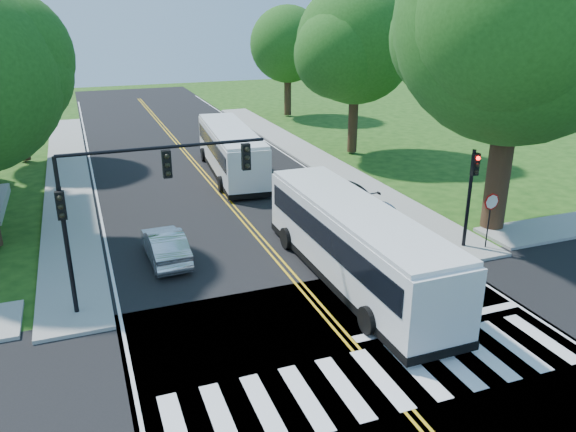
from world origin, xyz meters
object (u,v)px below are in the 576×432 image
signal_ne (471,186)px  bus_lead (354,242)px  signal_nw (134,190)px  suv (345,204)px  dark_sedan (343,194)px  hatchback (165,245)px  bus_follow (231,150)px

signal_ne → bus_lead: signal_ne is taller
signal_nw → suv: bearing=26.9°
dark_sedan → hatchback: bearing=14.5°
bus_lead → signal_nw: bearing=-7.1°
signal_nw → bus_lead: bearing=-6.9°
bus_lead → suv: (2.81, 6.44, -0.90)m
bus_lead → dark_sedan: (3.57, 8.21, -0.95)m
hatchback → dark_sedan: bearing=-161.8°
signal_nw → suv: 12.61m
bus_follow → suv: bus_follow is taller
signal_nw → bus_lead: signal_nw is taller
signal_ne → bus_follow: bearing=112.9°
bus_lead → hatchback: bus_lead is taller
bus_follow → dark_sedan: (3.99, -8.22, -0.90)m
signal_ne → bus_lead: (-6.10, -0.98, -1.32)m
signal_nw → signal_ne: (14.06, 0.01, -1.41)m
bus_follow → hatchback: bearing=67.3°
bus_lead → hatchback: 8.05m
hatchback → suv: bearing=-170.2°
dark_sedan → bus_follow: bearing=-69.6°
signal_nw → bus_lead: (7.96, -0.97, -2.73)m
signal_nw → bus_follow: signal_nw is taller
suv → hatchback: bearing=-7.6°
signal_nw → bus_follow: size_ratio=0.61×
bus_lead → suv: bearing=-113.8°
signal_ne → bus_follow: (-6.51, 15.44, -1.37)m
signal_ne → hatchback: size_ratio=1.04×
suv → bus_lead: bearing=47.2°
bus_follow → suv: size_ratio=2.21×
hatchback → suv: size_ratio=0.79×
signal_ne → bus_lead: 6.31m
bus_lead → dark_sedan: bus_lead is taller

